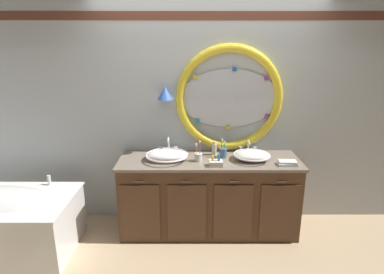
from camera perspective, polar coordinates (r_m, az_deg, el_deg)
ground_plane at (r=3.65m, az=3.09°, el=-17.88°), size 14.00×14.00×0.00m
back_wall_assembly at (r=3.67m, az=3.33°, el=4.84°), size 6.40×0.26×2.60m
vanity_counter at (r=3.65m, az=3.19°, el=-10.14°), size 1.95×0.64×0.84m
sink_basin_left at (r=3.44m, az=-4.22°, el=-3.20°), size 0.46×0.46×0.11m
sink_basin_right at (r=3.49m, az=10.78°, el=-3.18°), size 0.40×0.40×0.11m
faucet_set_left at (r=3.67m, az=-3.94°, el=-1.73°), size 0.21×0.14×0.18m
faucet_set_right at (r=3.72m, az=10.13°, el=-1.90°), size 0.21×0.14×0.15m
toothbrush_holder_left at (r=3.41m, az=1.35°, el=-3.48°), size 0.09×0.09×0.22m
toothbrush_holder_right at (r=3.53m, az=5.74°, el=-2.70°), size 0.09×0.09×0.21m
soap_dispenser at (r=3.60m, az=4.20°, el=-2.12°), size 0.05×0.06×0.16m
folded_hand_towel at (r=3.46m, az=16.78°, el=-4.44°), size 0.19×0.12×0.05m
toiletry_basket at (r=3.30m, az=4.48°, el=-4.59°), size 0.14×0.11×0.13m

